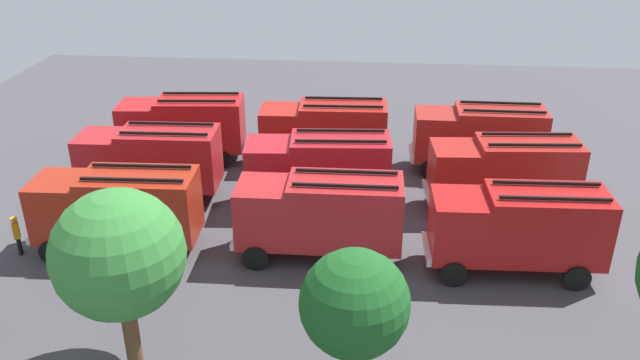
{
  "coord_description": "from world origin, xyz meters",
  "views": [
    {
      "loc": [
        -2.55,
        28.55,
        15.24
      ],
      "look_at": [
        0.0,
        0.0,
        1.4
      ],
      "focal_mm": 35.93,
      "sensor_mm": 36.0,
      "label": 1
    }
  ],
  "objects_px": {
    "fire_truck_4": "(319,167)",
    "firefighter_0": "(17,233)",
    "fire_truck_7": "(320,213)",
    "tree_2": "(119,255)",
    "tree_1": "(355,304)",
    "fire_truck_2": "(183,125)",
    "fire_truck_8": "(118,207)",
    "fire_truck_1": "(324,130)",
    "fire_truck_3": "(504,171)",
    "firefighter_1": "(203,164)",
    "fire_truck_6": "(518,226)",
    "fire_truck_0": "(479,135)",
    "traffic_cone_0": "(463,184)",
    "fire_truck_5": "(150,159)"
  },
  "relations": [
    {
      "from": "fire_truck_4",
      "to": "firefighter_0",
      "type": "xyz_separation_m",
      "value": [
        12.73,
        5.64,
        -1.13
      ]
    },
    {
      "from": "fire_truck_7",
      "to": "tree_2",
      "type": "bearing_deg",
      "value": 51.77
    },
    {
      "from": "firefighter_0",
      "to": "tree_2",
      "type": "height_order",
      "value": "tree_2"
    },
    {
      "from": "firefighter_0",
      "to": "tree_1",
      "type": "xyz_separation_m",
      "value": [
        -14.97,
        7.12,
        2.52
      ]
    },
    {
      "from": "fire_truck_2",
      "to": "fire_truck_8",
      "type": "bearing_deg",
      "value": 85.27
    },
    {
      "from": "fire_truck_8",
      "to": "fire_truck_1",
      "type": "bearing_deg",
      "value": -131.54
    },
    {
      "from": "fire_truck_3",
      "to": "fire_truck_8",
      "type": "height_order",
      "value": "same"
    },
    {
      "from": "fire_truck_7",
      "to": "firefighter_1",
      "type": "xyz_separation_m",
      "value": [
        7.08,
        -7.29,
        -1.27
      ]
    },
    {
      "from": "fire_truck_2",
      "to": "tree_1",
      "type": "xyz_separation_m",
      "value": [
        -10.55,
        17.88,
        1.38
      ]
    },
    {
      "from": "fire_truck_3",
      "to": "fire_truck_6",
      "type": "height_order",
      "value": "same"
    },
    {
      "from": "firefighter_0",
      "to": "tree_2",
      "type": "relative_size",
      "value": 0.27
    },
    {
      "from": "fire_truck_1",
      "to": "fire_truck_7",
      "type": "distance_m",
      "value": 9.68
    },
    {
      "from": "fire_truck_0",
      "to": "fire_truck_4",
      "type": "height_order",
      "value": "same"
    },
    {
      "from": "fire_truck_4",
      "to": "traffic_cone_0",
      "type": "distance_m",
      "value": 8.07
    },
    {
      "from": "fire_truck_5",
      "to": "firefighter_1",
      "type": "bearing_deg",
      "value": -131.88
    },
    {
      "from": "fire_truck_0",
      "to": "firefighter_0",
      "type": "xyz_separation_m",
      "value": [
        21.16,
        10.63,
        -1.13
      ]
    },
    {
      "from": "firefighter_0",
      "to": "firefighter_1",
      "type": "height_order",
      "value": "firefighter_0"
    },
    {
      "from": "fire_truck_0",
      "to": "fire_truck_7",
      "type": "height_order",
      "value": "same"
    },
    {
      "from": "fire_truck_2",
      "to": "traffic_cone_0",
      "type": "relative_size",
      "value": 11.3
    },
    {
      "from": "fire_truck_3",
      "to": "fire_truck_7",
      "type": "relative_size",
      "value": 1.02
    },
    {
      "from": "fire_truck_3",
      "to": "tree_1",
      "type": "distance_m",
      "value": 14.81
    },
    {
      "from": "fire_truck_2",
      "to": "traffic_cone_0",
      "type": "height_order",
      "value": "fire_truck_2"
    },
    {
      "from": "fire_truck_1",
      "to": "fire_truck_2",
      "type": "xyz_separation_m",
      "value": [
        8.16,
        -0.13,
        0.0
      ]
    },
    {
      "from": "fire_truck_3",
      "to": "traffic_cone_0",
      "type": "height_order",
      "value": "fire_truck_3"
    },
    {
      "from": "firefighter_1",
      "to": "tree_1",
      "type": "bearing_deg",
      "value": 130.9
    },
    {
      "from": "fire_truck_3",
      "to": "firefighter_0",
      "type": "height_order",
      "value": "fire_truck_3"
    },
    {
      "from": "firefighter_1",
      "to": "tree_1",
      "type": "relative_size",
      "value": 0.3
    },
    {
      "from": "fire_truck_2",
      "to": "traffic_cone_0",
      "type": "bearing_deg",
      "value": 166.01
    },
    {
      "from": "fire_truck_5",
      "to": "tree_2",
      "type": "xyz_separation_m",
      "value": [
        -3.39,
        12.31,
        2.26
      ]
    },
    {
      "from": "fire_truck_4",
      "to": "traffic_cone_0",
      "type": "height_order",
      "value": "fire_truck_4"
    },
    {
      "from": "fire_truck_4",
      "to": "fire_truck_5",
      "type": "bearing_deg",
      "value": -5.45
    },
    {
      "from": "fire_truck_1",
      "to": "fire_truck_0",
      "type": "bearing_deg",
      "value": 177.74
    },
    {
      "from": "fire_truck_1",
      "to": "traffic_cone_0",
      "type": "xyz_separation_m",
      "value": [
        -7.59,
        2.45,
        -1.83
      ]
    },
    {
      "from": "fire_truck_4",
      "to": "tree_1",
      "type": "height_order",
      "value": "tree_1"
    },
    {
      "from": "fire_truck_1",
      "to": "fire_truck_4",
      "type": "distance_m",
      "value": 5.0
    },
    {
      "from": "fire_truck_4",
      "to": "firefighter_0",
      "type": "height_order",
      "value": "fire_truck_4"
    },
    {
      "from": "fire_truck_3",
      "to": "fire_truck_7",
      "type": "height_order",
      "value": "same"
    },
    {
      "from": "fire_truck_6",
      "to": "fire_truck_8",
      "type": "relative_size",
      "value": 1.0
    },
    {
      "from": "firefighter_1",
      "to": "traffic_cone_0",
      "type": "height_order",
      "value": "firefighter_1"
    },
    {
      "from": "firefighter_1",
      "to": "tree_1",
      "type": "height_order",
      "value": "tree_1"
    },
    {
      "from": "firefighter_0",
      "to": "fire_truck_1",
      "type": "bearing_deg",
      "value": -166.49
    },
    {
      "from": "tree_1",
      "to": "fire_truck_3",
      "type": "bearing_deg",
      "value": -117.34
    },
    {
      "from": "firefighter_1",
      "to": "fire_truck_7",
      "type": "bearing_deg",
      "value": 145.21
    },
    {
      "from": "fire_truck_8",
      "to": "fire_truck_3",
      "type": "bearing_deg",
      "value": -165.18
    },
    {
      "from": "fire_truck_3",
      "to": "fire_truck_7",
      "type": "xyz_separation_m",
      "value": [
        8.52,
        5.01,
        0.0
      ]
    },
    {
      "from": "fire_truck_0",
      "to": "fire_truck_2",
      "type": "distance_m",
      "value": 16.74
    },
    {
      "from": "fire_truck_2",
      "to": "fire_truck_0",
      "type": "bearing_deg",
      "value": 174.86
    },
    {
      "from": "fire_truck_6",
      "to": "fire_truck_8",
      "type": "bearing_deg",
      "value": -2.48
    },
    {
      "from": "fire_truck_1",
      "to": "fire_truck_3",
      "type": "bearing_deg",
      "value": 150.83
    },
    {
      "from": "fire_truck_0",
      "to": "tree_2",
      "type": "bearing_deg",
      "value": 51.15
    }
  ]
}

